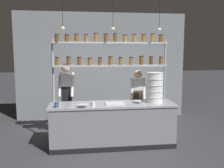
% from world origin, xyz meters
% --- Properties ---
extents(ground_plane, '(40.00, 40.00, 0.00)m').
position_xyz_m(ground_plane, '(0.00, 0.00, 0.00)').
color(ground_plane, '#3D3D42').
extents(back_wall, '(5.07, 0.12, 3.16)m').
position_xyz_m(back_wall, '(0.00, 2.34, 1.58)').
color(back_wall, gray).
rests_on(back_wall, ground_plane).
extents(prep_counter, '(2.67, 0.76, 0.92)m').
position_xyz_m(prep_counter, '(0.00, -0.00, 0.46)').
color(prep_counter, gray).
rests_on(prep_counter, ground_plane).
extents(spice_shelf_unit, '(2.55, 0.28, 2.42)m').
position_xyz_m(spice_shelf_unit, '(0.00, 0.33, 1.93)').
color(spice_shelf_unit, '#999BA0').
rests_on(spice_shelf_unit, ground_plane).
extents(chef_left, '(0.39, 0.33, 1.76)m').
position_xyz_m(chef_left, '(-0.99, 0.68, 1.03)').
color(chef_left, black).
rests_on(chef_left, ground_plane).
extents(chef_center, '(0.39, 0.31, 1.58)m').
position_xyz_m(chef_center, '(0.70, 0.67, 0.90)').
color(chef_center, black).
rests_on(chef_center, ground_plane).
extents(container_stack, '(0.37, 0.37, 0.65)m').
position_xyz_m(container_stack, '(0.93, 0.01, 1.25)').
color(container_stack, white).
rests_on(container_stack, prep_counter).
extents(cutting_board, '(0.40, 0.26, 0.02)m').
position_xyz_m(cutting_board, '(0.04, -0.04, 0.93)').
color(cutting_board, silver).
rests_on(cutting_board, prep_counter).
extents(prep_bowl_near_left, '(0.22, 0.22, 0.06)m').
position_xyz_m(prep_bowl_near_left, '(-0.63, -0.28, 0.95)').
color(prep_bowl_near_left, silver).
rests_on(prep_bowl_near_left, prep_counter).
extents(prep_bowl_center_front, '(0.18, 0.18, 0.05)m').
position_xyz_m(prep_bowl_center_front, '(0.55, -0.01, 0.94)').
color(prep_bowl_center_front, silver).
rests_on(prep_bowl_center_front, prep_counter).
extents(serving_cup_front, '(0.09, 0.09, 0.10)m').
position_xyz_m(serving_cup_front, '(-1.15, -0.22, 0.97)').
color(serving_cup_front, '#334C70').
rests_on(serving_cup_front, prep_counter).
extents(serving_cup_by_board, '(0.08, 0.08, 0.09)m').
position_xyz_m(serving_cup_by_board, '(-0.43, -0.21, 0.97)').
color(serving_cup_by_board, silver).
rests_on(serving_cup_by_board, prep_counter).
extents(pendant_light_row, '(2.06, 0.07, 0.66)m').
position_xyz_m(pendant_light_row, '(-0.00, 0.00, 2.52)').
color(pendant_light_row, black).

